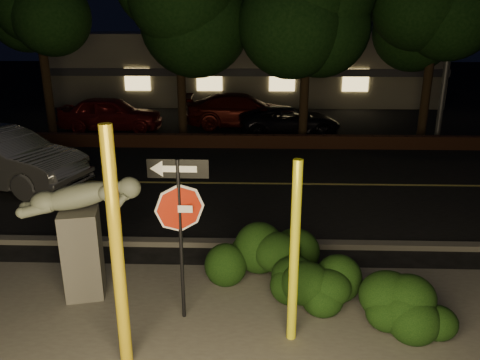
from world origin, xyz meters
The scene contains 19 objects.
ground centered at (0.00, 10.00, 0.00)m, with size 90.00×90.00×0.00m, color black.
road centered at (0.00, 7.00, 0.01)m, with size 80.00×8.00×0.01m, color black.
lane_marking centered at (0.00, 7.00, 0.02)m, with size 80.00×0.12×0.01m, color gold.
curb centered at (0.00, 2.90, 0.06)m, with size 80.00×0.25×0.12m, color #4C4944.
brick_wall centered at (0.00, 11.30, 0.25)m, with size 40.00×0.35×0.50m, color #4A2617.
parking_lot centered at (0.00, 17.00, 0.01)m, with size 40.00×12.00×0.01m, color black.
building centered at (0.00, 24.99, 2.00)m, with size 22.00×10.20×4.00m.
tree_far_a centered at (-8.00, 13.00, 5.34)m, with size 4.60×4.60×7.43m.
yellow_pole_left centered at (-1.21, -0.79, 1.70)m, with size 0.17×0.17×3.39m, color yellow.
yellow_pole_right centered at (1.12, -0.17, 1.40)m, with size 0.14×0.14×2.80m, color #FFF820.
signpost centered at (-0.57, 0.31, 1.89)m, with size 0.90×0.07×2.65m.
sculpture centered at (-2.33, 0.93, 1.30)m, with size 1.97×0.93×2.11m.
hedge_center centered at (0.67, 1.60, 0.57)m, with size 2.20×1.03×1.15m, color black.
hedge_right centered at (1.45, 0.68, 0.55)m, with size 1.69×0.91×1.11m, color black.
hedge_far_right centered at (3.02, 0.16, 0.52)m, with size 1.51×0.94×1.05m, color black.
silver_sedan centered at (-6.74, 6.56, 0.83)m, with size 1.76×5.04×1.66m, color #A6A7AB.
parked_car_red centered at (-5.81, 14.12, 0.76)m, with size 1.79×4.46×1.52m, color maroon.
parked_car_darkred centered at (-0.05, 15.15, 0.76)m, with size 2.12×5.22×1.51m, color #400B07.
parked_car_dark centered at (2.01, 13.66, 0.60)m, with size 1.97×4.28×1.19m, color black.
Camera 1 is at (0.54, -6.12, 4.50)m, focal length 35.00 mm.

